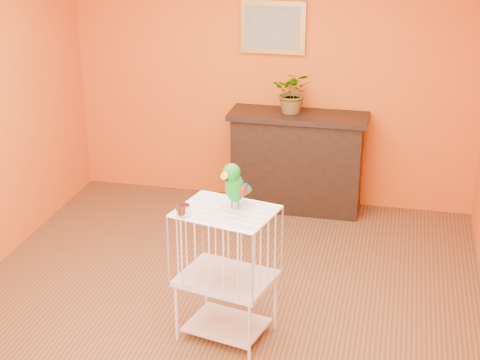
# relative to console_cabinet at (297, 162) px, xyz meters

# --- Properties ---
(ground) EXTENTS (4.50, 4.50, 0.00)m
(ground) POSITION_rel_console_cabinet_xyz_m (-0.29, -2.02, -0.49)
(ground) COLOR brown
(ground) RESTS_ON ground
(room_shell) EXTENTS (4.50, 4.50, 4.50)m
(room_shell) POSITION_rel_console_cabinet_xyz_m (-0.29, -2.02, 1.09)
(room_shell) COLOR #DB5114
(room_shell) RESTS_ON ground
(console_cabinet) EXTENTS (1.32, 0.47, 0.98)m
(console_cabinet) POSITION_rel_console_cabinet_xyz_m (0.00, 0.00, 0.00)
(console_cabinet) COLOR black
(console_cabinet) RESTS_ON ground
(potted_plant) EXTENTS (0.37, 0.41, 0.32)m
(potted_plant) POSITION_rel_console_cabinet_xyz_m (-0.05, 0.00, 0.65)
(potted_plant) COLOR #26722D
(potted_plant) RESTS_ON console_cabinet
(framed_picture) EXTENTS (0.62, 0.04, 0.50)m
(framed_picture) POSITION_rel_console_cabinet_xyz_m (-0.29, 0.20, 1.26)
(framed_picture) COLOR #A3833A
(framed_picture) RESTS_ON room_shell
(birdcage) EXTENTS (0.72, 0.61, 0.97)m
(birdcage) POSITION_rel_console_cabinet_xyz_m (-0.14, -2.32, 0.01)
(birdcage) COLOR silver
(birdcage) RESTS_ON ground
(feed_cup) EXTENTS (0.09, 0.09, 0.07)m
(feed_cup) POSITION_rel_console_cabinet_xyz_m (-0.40, -2.45, 0.52)
(feed_cup) COLOR silver
(feed_cup) RESTS_ON birdcage
(parrot) EXTENTS (0.19, 0.29, 0.33)m
(parrot) POSITION_rel_console_cabinet_xyz_m (-0.09, -2.25, 0.64)
(parrot) COLOR #59544C
(parrot) RESTS_ON birdcage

